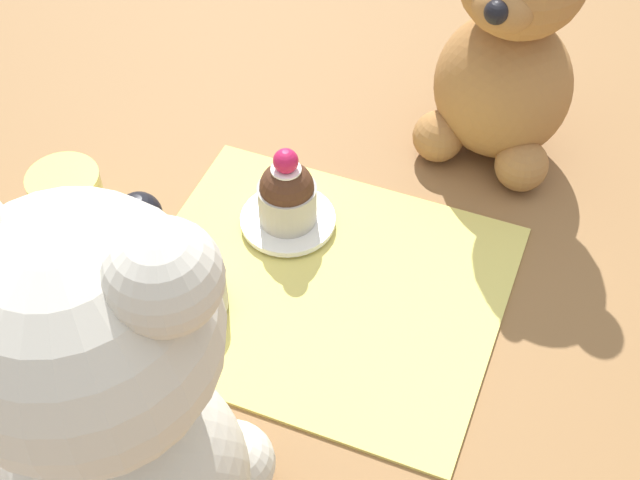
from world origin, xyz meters
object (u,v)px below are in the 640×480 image
saucer_plate (288,220)px  juice_glass (72,210)px  teddy_bear_cream (111,406)px  cupcake_near_tan_bear (287,193)px  cupcake_near_cream_bear (186,282)px  teddy_bear_tan (509,47)px

saucer_plate → juice_glass: size_ratio=1.05×
teddy_bear_cream → cupcake_near_tan_bear: (0.02, -0.26, -0.10)m
teddy_bear_cream → cupcake_near_cream_bear: size_ratio=3.85×
teddy_bear_tan → saucer_plate: size_ratio=2.99×
teddy_bear_cream → juice_glass: (0.17, -0.19, -0.10)m
saucer_plate → cupcake_near_tan_bear: cupcake_near_tan_bear is taller
cupcake_near_tan_bear → teddy_bear_cream: bearing=93.9°
teddy_bear_tan → saucer_plate: 0.22m
cupcake_near_tan_bear → juice_glass: 0.17m
cupcake_near_tan_bear → teddy_bear_tan: bearing=-129.8°
teddy_bear_tan → juice_glass: 0.37m
cupcake_near_cream_bear → juice_glass: (0.11, -0.03, 0.00)m
juice_glass → teddy_bear_cream: bearing=131.5°
cupcake_near_cream_bear → saucer_plate: size_ratio=0.96×
teddy_bear_tan → saucer_plate: teddy_bear_tan is taller
teddy_bear_cream → cupcake_near_cream_bear: bearing=-80.5°
teddy_bear_cream → saucer_plate: 0.29m
cupcake_near_tan_bear → juice_glass: bearing=27.1°
cupcake_near_cream_bear → teddy_bear_tan: bearing=-122.4°
teddy_bear_cream → cupcake_near_tan_bear: size_ratio=3.96×
teddy_bear_tan → saucer_plate: bearing=-122.9°
cupcake_near_cream_bear → saucer_plate: cupcake_near_cream_bear is taller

